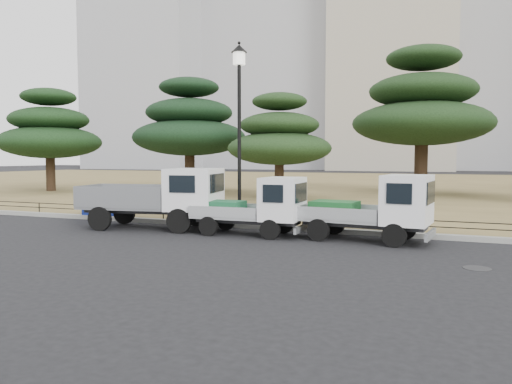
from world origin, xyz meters
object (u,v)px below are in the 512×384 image
at_px(truck_kei_rear, 374,208).
at_px(street_lamp, 239,103).
at_px(tarp_pile, 105,205).
at_px(truck_large, 159,195).
at_px(truck_kei_front, 257,206).

bearing_deg(truck_kei_rear, street_lamp, 170.17).
bearing_deg(street_lamp, tarp_pile, 178.07).
bearing_deg(truck_large, truck_kei_front, -11.15).
xyz_separation_m(truck_kei_front, street_lamp, (-1.28, 1.56, 3.39)).
xyz_separation_m(truck_kei_rear, tarp_pile, (-10.77, 1.55, -0.43)).
height_order(truck_kei_front, street_lamp, street_lamp).
bearing_deg(truck_kei_front, truck_large, 177.47).
relative_size(truck_kei_front, truck_kei_rear, 0.90).
height_order(truck_large, truck_kei_rear, truck_large).
xyz_separation_m(truck_kei_front, tarp_pile, (-7.20, 1.76, -0.37)).
bearing_deg(tarp_pile, truck_kei_front, -13.71).
bearing_deg(tarp_pile, truck_large, -24.93).
bearing_deg(truck_kei_rear, tarp_pile, 177.54).
xyz_separation_m(truck_kei_front, truck_kei_rear, (3.57, 0.21, 0.06)).
distance_m(truck_large, tarp_pile, 4.02).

